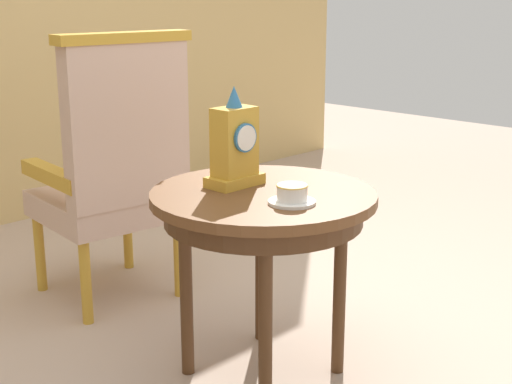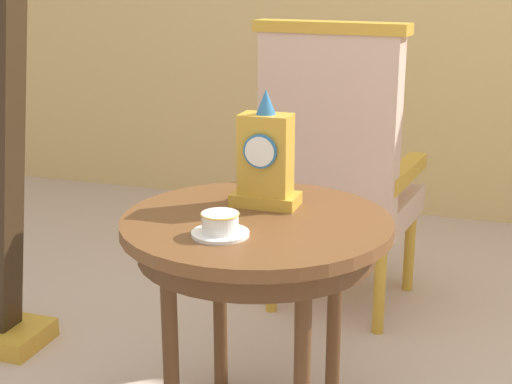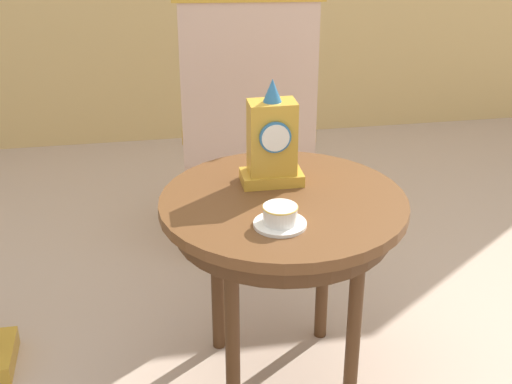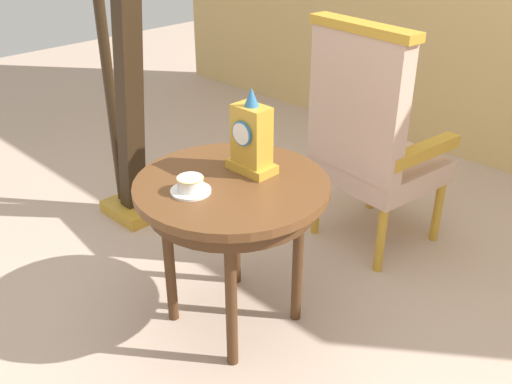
{
  "view_description": "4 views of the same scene",
  "coord_description": "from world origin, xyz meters",
  "px_view_note": "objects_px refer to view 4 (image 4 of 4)",
  "views": [
    {
      "loc": [
        -1.81,
        -1.64,
        1.3
      ],
      "look_at": [
        -0.01,
        0.09,
        0.62
      ],
      "focal_mm": 52.3,
      "sensor_mm": 36.0,
      "label": 1
    },
    {
      "loc": [
        0.52,
        -1.86,
        1.31
      ],
      "look_at": [
        -0.13,
        0.09,
        0.7
      ],
      "focal_mm": 52.52,
      "sensor_mm": 36.0,
      "label": 2
    },
    {
      "loc": [
        -0.5,
        -1.94,
        1.62
      ],
      "look_at": [
        -0.18,
        -0.06,
        0.7
      ],
      "focal_mm": 51.25,
      "sensor_mm": 36.0,
      "label": 3
    },
    {
      "loc": [
        1.33,
        -1.33,
        1.64
      ],
      "look_at": [
        -0.07,
        0.08,
        0.58
      ],
      "focal_mm": 40.26,
      "sensor_mm": 36.0,
      "label": 4
    }
  ],
  "objects_px": {
    "teacup_left": "(190,185)",
    "harp": "(123,84)",
    "mantel_clock": "(251,139)",
    "side_table": "(232,199)",
    "armchair": "(370,137)"
  },
  "relations": [
    {
      "from": "teacup_left",
      "to": "harp",
      "type": "height_order",
      "value": "harp"
    },
    {
      "from": "mantel_clock",
      "to": "harp",
      "type": "distance_m",
      "value": 1.0
    },
    {
      "from": "side_table",
      "to": "teacup_left",
      "type": "xyz_separation_m",
      "value": [
        -0.04,
        -0.16,
        0.1
      ]
    },
    {
      "from": "teacup_left",
      "to": "mantel_clock",
      "type": "distance_m",
      "value": 0.3
    },
    {
      "from": "harp",
      "to": "side_table",
      "type": "bearing_deg",
      "value": -11.45
    },
    {
      "from": "armchair",
      "to": "teacup_left",
      "type": "bearing_deg",
      "value": -94.21
    },
    {
      "from": "mantel_clock",
      "to": "armchair",
      "type": "xyz_separation_m",
      "value": [
        0.05,
        0.75,
        -0.2
      ]
    },
    {
      "from": "teacup_left",
      "to": "harp",
      "type": "distance_m",
      "value": 1.04
    },
    {
      "from": "side_table",
      "to": "armchair",
      "type": "distance_m",
      "value": 0.87
    },
    {
      "from": "mantel_clock",
      "to": "side_table",
      "type": "bearing_deg",
      "value": -83.65
    },
    {
      "from": "harp",
      "to": "armchair",
      "type": "bearing_deg",
      "value": 32.4
    },
    {
      "from": "side_table",
      "to": "harp",
      "type": "height_order",
      "value": "harp"
    },
    {
      "from": "teacup_left",
      "to": "mantel_clock",
      "type": "xyz_separation_m",
      "value": [
        0.03,
        0.28,
        0.11
      ]
    },
    {
      "from": "armchair",
      "to": "harp",
      "type": "relative_size",
      "value": 0.6
    },
    {
      "from": "teacup_left",
      "to": "armchair",
      "type": "relative_size",
      "value": 0.13
    }
  ]
}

